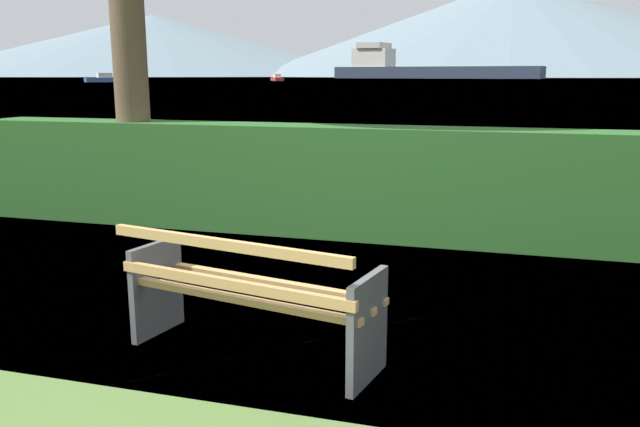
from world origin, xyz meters
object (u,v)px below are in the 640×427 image
at_px(park_bench, 249,296).
at_px(sailboat_mid, 105,79).
at_px(cargo_ship_large, 420,68).
at_px(fishing_boat_near, 277,78).

xyz_separation_m(park_bench, sailboat_mid, (-89.68, 130.40, 0.31)).
xyz_separation_m(cargo_ship_large, fishing_boat_near, (-24.56, -111.83, -3.62)).
xyz_separation_m(fishing_boat_near, sailboat_mid, (-28.48, -39.40, 0.09)).
height_order(fishing_boat_near, sailboat_mid, sailboat_mid).
relative_size(park_bench, sailboat_mid, 0.21).
bearing_deg(sailboat_mid, fishing_boat_near, 54.14).
height_order(cargo_ship_large, sailboat_mid, cargo_ship_large).
xyz_separation_m(park_bench, fishing_boat_near, (-61.20, 169.80, 0.22)).
bearing_deg(cargo_ship_large, sailboat_mid, -109.33).
xyz_separation_m(cargo_ship_large, sailboat_mid, (-53.03, -151.23, -3.53)).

